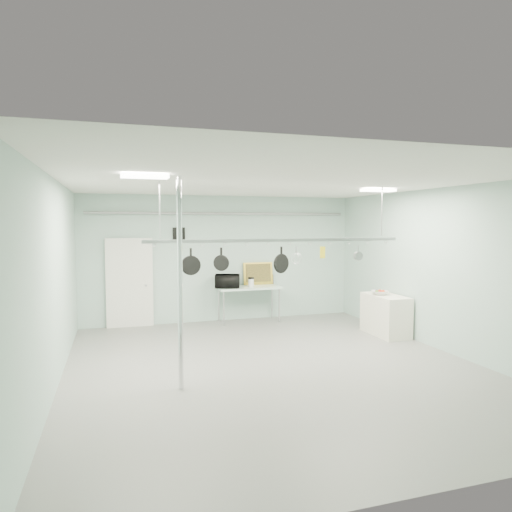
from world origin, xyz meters
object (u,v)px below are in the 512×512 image
object	(u,v)px
chrome_pole	(180,284)
skillet_mid	(221,259)
pot_rack	(279,239)
microwave	(227,281)
skillet_left	(191,261)
skillet_right	(281,260)
prep_table	(249,289)
side_cabinet	(385,315)
coffee_canister	(251,283)
fruit_bowl	(380,293)

from	to	relation	value
chrome_pole	skillet_mid	distance (m)	1.26
pot_rack	microwave	world-z (taller)	pot_rack
skillet_left	skillet_right	world-z (taller)	same
prep_table	skillet_left	distance (m)	3.99
chrome_pole	skillet_right	size ratio (longest dim) A/B	6.69
chrome_pole	skillet_left	distance (m)	0.99
side_cabinet	microwave	distance (m)	3.84
microwave	skillet_left	xyz separation A→B (m)	(-1.42, -3.25, 0.79)
prep_table	side_cabinet	world-z (taller)	prep_table
side_cabinet	microwave	bearing A→B (deg)	145.42
chrome_pole	side_cabinet	size ratio (longest dim) A/B	2.67
skillet_left	side_cabinet	bearing A→B (deg)	17.98
coffee_canister	pot_rack	bearing A→B (deg)	-97.78
coffee_canister	fruit_bowl	world-z (taller)	coffee_canister
side_cabinet	chrome_pole	bearing A→B (deg)	-157.59
fruit_bowl	coffee_canister	bearing A→B (deg)	139.32
fruit_bowl	skillet_left	world-z (taller)	skillet_left
coffee_canister	prep_table	bearing A→B (deg)	132.52
skillet_mid	coffee_canister	bearing A→B (deg)	90.84
skillet_mid	skillet_right	bearing A→B (deg)	25.73
prep_table	fruit_bowl	size ratio (longest dim) A/B	4.22
skillet_mid	pot_rack	bearing A→B (deg)	25.73
fruit_bowl	skillet_left	size ratio (longest dim) A/B	0.85
coffee_canister	skillet_mid	bearing A→B (deg)	-114.89
chrome_pole	fruit_bowl	xyz separation A→B (m)	(4.75, 2.08, -0.65)
side_cabinet	skillet_mid	distance (m)	4.41
prep_table	skillet_left	bearing A→B (deg)	-121.12
microwave	fruit_bowl	size ratio (longest dim) A/B	1.58
skillet_mid	skillet_right	distance (m)	1.11
chrome_pole	prep_table	xyz separation A→B (m)	(2.30, 4.20, -0.77)
pot_rack	skillet_left	distance (m)	1.63
pot_rack	prep_table	bearing A→B (deg)	83.09
pot_rack	skillet_right	size ratio (longest dim) A/B	10.04
prep_table	skillet_left	size ratio (longest dim) A/B	3.60
chrome_pole	coffee_canister	xyz separation A→B (m)	(2.34, 4.15, -0.60)
prep_table	microwave	xyz separation A→B (m)	(-0.57, -0.05, 0.24)
pot_rack	skillet_mid	size ratio (longest dim) A/B	12.41
skillet_mid	skillet_right	world-z (taller)	same
chrome_pole	skillet_right	world-z (taller)	chrome_pole
skillet_right	side_cabinet	bearing A→B (deg)	-1.12
skillet_right	fruit_bowl	bearing A→B (deg)	1.00
pot_rack	fruit_bowl	world-z (taller)	pot_rack
skillet_left	skillet_right	xyz separation A→B (m)	(1.64, 0.00, -0.02)
chrome_pole	prep_table	world-z (taller)	chrome_pole
pot_rack	skillet_right	world-z (taller)	pot_rack
skillet_left	skillet_right	size ratio (longest dim) A/B	0.93
microwave	skillet_left	size ratio (longest dim) A/B	1.35
prep_table	coffee_canister	xyz separation A→B (m)	(0.04, -0.05, 0.17)
fruit_bowl	skillet_left	bearing A→B (deg)	-165.09
coffee_canister	skillet_mid	distance (m)	3.69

